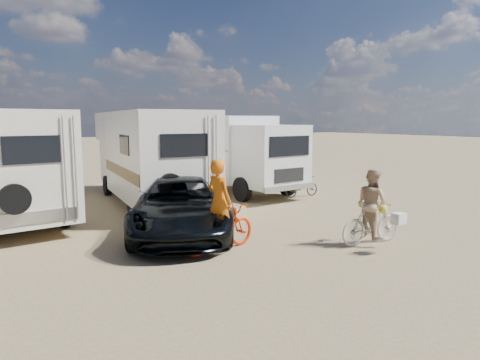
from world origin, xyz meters
TOP-DOWN VIEW (x-y plane):
  - ground at (0.00, 0.00)m, footprint 140.00×140.00m
  - rv_main at (-0.03, 6.78)m, footprint 3.28×7.89m
  - rv_left at (-4.56, 6.86)m, footprint 2.90×7.81m
  - box_truck at (3.88, 7.25)m, footprint 2.87×6.70m
  - dark_suv at (-0.92, 2.27)m, footprint 4.36×5.74m
  - bike_man at (-0.79, 0.41)m, footprint 2.10×1.08m
  - bike_woman at (2.56, -1.06)m, footprint 1.78×0.69m
  - rider_man at (-0.79, 0.41)m, footprint 0.59×0.78m
  - rider_woman at (2.56, -1.06)m, footprint 0.71×0.86m
  - bike_parked at (5.38, 4.80)m, footprint 1.54×0.60m
  - cooler at (0.04, 3.21)m, footprint 0.57×0.46m
  - crate at (1.20, 3.00)m, footprint 0.66×0.66m

SIDE VIEW (x-z plane):
  - ground at x=0.00m, z-range 0.00..0.00m
  - crate at x=1.20m, z-range 0.00..0.40m
  - cooler at x=0.04m, z-range 0.00..0.41m
  - bike_parked at x=5.38m, z-range 0.00..0.80m
  - bike_woman at x=2.56m, z-range 0.00..1.04m
  - bike_man at x=-0.79m, z-range 0.00..1.05m
  - dark_suv at x=-0.92m, z-range 0.00..1.45m
  - rider_woman at x=2.56m, z-range 0.00..1.63m
  - rider_man at x=-0.79m, z-range 0.00..1.92m
  - box_truck at x=3.88m, z-range 0.00..3.12m
  - rv_left at x=-4.56m, z-range 0.00..3.21m
  - rv_main at x=-0.03m, z-range 0.00..3.25m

